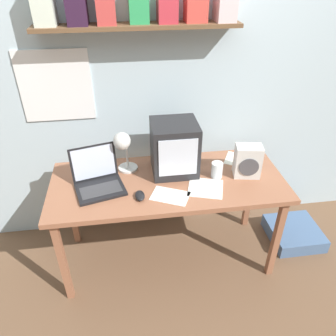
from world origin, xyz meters
TOP-DOWN VIEW (x-y plane):
  - ground_plane at (0.00, 0.00)m, footprint 12.00×12.00m
  - back_wall at (-0.01, 0.48)m, footprint 5.60×0.24m
  - corner_desk at (0.00, 0.00)m, footprint 1.59×0.67m
  - crt_monitor at (0.06, 0.12)m, footprint 0.31×0.30m
  - laptop at (-0.47, 0.01)m, footprint 0.36×0.34m
  - desk_lamp at (-0.28, 0.13)m, footprint 0.15×0.19m
  - juice_glass at (0.34, -0.01)m, footprint 0.08×0.08m
  - space_heater at (0.54, -0.01)m, footprint 0.19×0.15m
  - computer_mouse at (-0.20, -0.16)m, footprint 0.07×0.11m
  - open_notebook at (0.57, 0.18)m, footprint 0.27×0.26m
  - printed_handout at (-0.01, -0.17)m, footprint 0.28×0.24m
  - loose_paper_near_laptop at (0.23, -0.12)m, footprint 0.28×0.27m
  - floor_cushion at (1.08, 0.04)m, footprint 0.41×0.41m

SIDE VIEW (x-z plane):
  - ground_plane at x=0.00m, z-range 0.00..0.00m
  - floor_cushion at x=1.08m, z-range 0.00..0.11m
  - corner_desk at x=0.00m, z-range 0.30..1.04m
  - open_notebook at x=0.57m, z-range 0.74..0.74m
  - printed_handout at x=-0.01m, z-range 0.74..0.74m
  - loose_paper_near_laptop at x=0.23m, z-range 0.74..0.74m
  - computer_mouse at x=-0.20m, z-range 0.74..0.77m
  - juice_glass at x=0.34m, z-range 0.73..0.84m
  - laptop at x=-0.47m, z-range 0.67..0.93m
  - space_heater at x=0.54m, z-range 0.74..0.96m
  - crt_monitor at x=0.06m, z-range 0.74..1.10m
  - desk_lamp at x=-0.28m, z-range 0.80..1.12m
  - back_wall at x=-0.01m, z-range 0.02..2.62m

